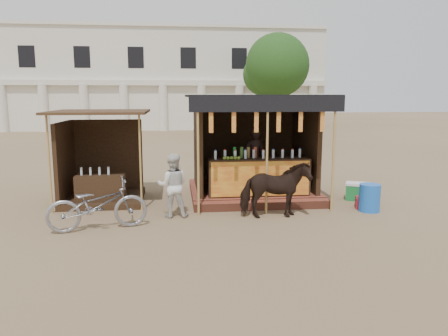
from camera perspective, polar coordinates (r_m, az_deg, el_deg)
name	(u,v)px	position (r m, az deg, el deg)	size (l,w,h in m)	color
ground	(233,235)	(8.83, 1.17, -8.78)	(120.00, 120.00, 0.00)	#846B4C
main_stall	(253,159)	(11.98, 3.84, 1.12)	(3.60, 3.61, 2.78)	brown
secondary_stall	(97,169)	(11.88, -16.28, -0.17)	(2.40, 2.40, 2.38)	#352513
cow	(275,190)	(9.93, 6.68, -2.87)	(0.70, 1.54, 1.30)	black
motorbike	(97,205)	(9.41, -16.20, -4.63)	(0.71, 2.03, 1.07)	gray
bystander	(173,185)	(10.02, -6.73, -2.28)	(0.71, 0.56, 1.47)	silver
blue_barrel	(370,198)	(11.09, 18.48, -3.70)	(0.50, 0.50, 0.66)	blue
red_crate	(364,203)	(11.40, 17.78, -4.34)	(0.38, 0.41, 0.27)	maroon
cooler	(358,191)	(12.20, 17.11, -2.93)	(0.77, 0.67, 0.46)	#1A7835
background_building	(164,81)	(38.28, -7.88, 11.24)	(26.00, 7.45, 8.18)	silver
tree	(274,68)	(31.28, 6.56, 12.87)	(4.50, 4.40, 7.00)	#382314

